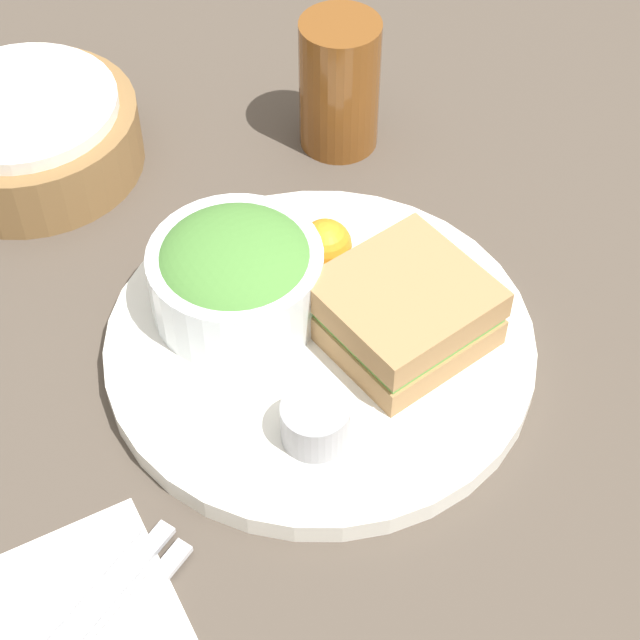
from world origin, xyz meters
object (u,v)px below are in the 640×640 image
(salad_bowl, at_px, (236,273))
(dressing_cup, at_px, (315,422))
(spoon, at_px, (52,622))
(sandwich, at_px, (404,311))
(drink_glass, at_px, (339,85))
(plate, at_px, (320,345))
(bread_basket, at_px, (28,134))
(knife, at_px, (74,637))

(salad_bowl, xyz_separation_m, dressing_cup, (-0.00, -0.13, -0.02))
(spoon, bearing_deg, sandwich, 167.73)
(dressing_cup, height_order, drink_glass, drink_glass)
(plate, distance_m, bread_basket, 0.34)
(plate, distance_m, drink_glass, 0.26)
(spoon, bearing_deg, knife, 90.00)
(dressing_cup, xyz_separation_m, bread_basket, (-0.08, 0.39, -0.00))
(sandwich, xyz_separation_m, dressing_cup, (-0.10, -0.05, -0.01))
(sandwich, relative_size, spoon, 0.80)
(dressing_cup, height_order, bread_basket, bread_basket)
(spoon, bearing_deg, dressing_cup, 162.26)
(plate, relative_size, drink_glass, 2.62)
(salad_bowl, xyz_separation_m, drink_glass, (0.17, 0.16, 0.01))
(dressing_cup, bearing_deg, sandwich, 26.87)
(plate, height_order, bread_basket, bread_basket)
(plate, relative_size, bread_basket, 1.66)
(salad_bowl, relative_size, bread_basket, 0.67)
(drink_glass, bearing_deg, knife, -137.15)
(sandwich, height_order, knife, sandwich)
(drink_glass, distance_m, knife, 0.51)
(dressing_cup, relative_size, bread_basket, 0.25)
(bread_basket, bearing_deg, plate, -68.37)
(knife, bearing_deg, plate, -180.00)
(bread_basket, bearing_deg, spoon, -106.52)
(sandwich, bearing_deg, bread_basket, 117.85)
(drink_glass, height_order, spoon, drink_glass)
(spoon, bearing_deg, salad_bowl, -169.06)
(bread_basket, height_order, spoon, bread_basket)
(bread_basket, relative_size, knife, 1.04)
(plate, relative_size, sandwich, 2.51)
(plate, height_order, spoon, plate)
(dressing_cup, distance_m, bread_basket, 0.40)
(drink_glass, xyz_separation_m, bread_basket, (-0.25, 0.10, -0.03))
(sandwich, xyz_separation_m, spoon, (-0.30, -0.09, -0.04))
(dressing_cup, bearing_deg, bread_basket, 101.56)
(dressing_cup, bearing_deg, knife, -164.19)
(sandwich, bearing_deg, dressing_cup, -153.13)
(dressing_cup, height_order, spoon, dressing_cup)
(knife, bearing_deg, salad_bowl, -165.40)
(drink_glass, bearing_deg, plate, -121.61)
(salad_bowl, height_order, bread_basket, salad_bowl)
(plate, distance_m, knife, 0.28)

